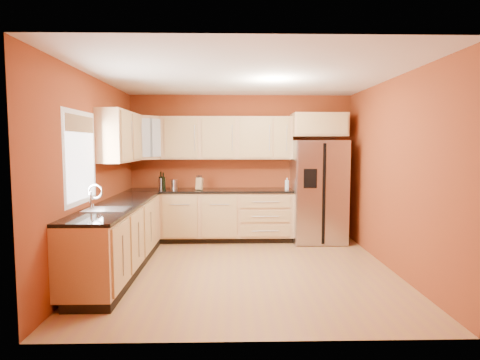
# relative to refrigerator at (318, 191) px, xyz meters

# --- Properties ---
(floor) EXTENTS (4.00, 4.00, 0.00)m
(floor) POSITION_rel_refrigerator_xyz_m (-1.35, -1.62, -0.89)
(floor) COLOR #AE7E43
(floor) RESTS_ON ground
(ceiling) EXTENTS (4.00, 4.00, 0.00)m
(ceiling) POSITION_rel_refrigerator_xyz_m (-1.35, -1.62, 1.71)
(ceiling) COLOR silver
(ceiling) RESTS_ON wall_back
(wall_back) EXTENTS (4.00, 0.04, 2.60)m
(wall_back) POSITION_rel_refrigerator_xyz_m (-1.35, 0.38, 0.41)
(wall_back) COLOR maroon
(wall_back) RESTS_ON floor
(wall_front) EXTENTS (4.00, 0.04, 2.60)m
(wall_front) POSITION_rel_refrigerator_xyz_m (-1.35, -3.62, 0.41)
(wall_front) COLOR maroon
(wall_front) RESTS_ON floor
(wall_left) EXTENTS (0.04, 4.00, 2.60)m
(wall_left) POSITION_rel_refrigerator_xyz_m (-3.35, -1.62, 0.41)
(wall_left) COLOR maroon
(wall_left) RESTS_ON floor
(wall_right) EXTENTS (0.04, 4.00, 2.60)m
(wall_right) POSITION_rel_refrigerator_xyz_m (0.65, -1.62, 0.41)
(wall_right) COLOR maroon
(wall_right) RESTS_ON floor
(base_cabinets_back) EXTENTS (2.90, 0.60, 0.88)m
(base_cabinets_back) POSITION_rel_refrigerator_xyz_m (-1.90, 0.07, -0.45)
(base_cabinets_back) COLOR tan
(base_cabinets_back) RESTS_ON floor
(base_cabinets_left) EXTENTS (0.60, 2.80, 0.88)m
(base_cabinets_left) POSITION_rel_refrigerator_xyz_m (-3.05, -1.62, -0.45)
(base_cabinets_left) COLOR tan
(base_cabinets_left) RESTS_ON floor
(countertop_back) EXTENTS (2.90, 0.62, 0.04)m
(countertop_back) POSITION_rel_refrigerator_xyz_m (-1.90, 0.06, 0.01)
(countertop_back) COLOR black
(countertop_back) RESTS_ON base_cabinets_back
(countertop_left) EXTENTS (0.62, 2.80, 0.04)m
(countertop_left) POSITION_rel_refrigerator_xyz_m (-3.04, -1.62, 0.01)
(countertop_left) COLOR black
(countertop_left) RESTS_ON base_cabinets_left
(upper_cabinets_back) EXTENTS (2.30, 0.33, 0.75)m
(upper_cabinets_back) POSITION_rel_refrigerator_xyz_m (-1.60, 0.21, 0.94)
(upper_cabinets_back) COLOR tan
(upper_cabinets_back) RESTS_ON wall_back
(upper_cabinets_left) EXTENTS (0.33, 1.35, 0.75)m
(upper_cabinets_left) POSITION_rel_refrigerator_xyz_m (-3.19, -0.90, 0.94)
(upper_cabinets_left) COLOR tan
(upper_cabinets_left) RESTS_ON wall_left
(corner_upper_cabinet) EXTENTS (0.67, 0.67, 0.75)m
(corner_upper_cabinet) POSITION_rel_refrigerator_xyz_m (-3.02, 0.04, 0.94)
(corner_upper_cabinet) COLOR tan
(corner_upper_cabinet) RESTS_ON wall_back
(over_fridge_cabinet) EXTENTS (0.92, 0.60, 0.40)m
(over_fridge_cabinet) POSITION_rel_refrigerator_xyz_m (0.00, 0.07, 1.16)
(over_fridge_cabinet) COLOR tan
(over_fridge_cabinet) RESTS_ON wall_back
(refrigerator) EXTENTS (0.90, 0.75, 1.78)m
(refrigerator) POSITION_rel_refrigerator_xyz_m (0.00, 0.00, 0.00)
(refrigerator) COLOR #B5B5BA
(refrigerator) RESTS_ON floor
(window) EXTENTS (0.03, 0.90, 1.00)m
(window) POSITION_rel_refrigerator_xyz_m (-3.33, -2.12, 0.66)
(window) COLOR white
(window) RESTS_ON wall_left
(sink_faucet) EXTENTS (0.50, 0.42, 0.30)m
(sink_faucet) POSITION_rel_refrigerator_xyz_m (-3.04, -2.12, 0.18)
(sink_faucet) COLOR silver
(sink_faucet) RESTS_ON countertop_left
(canister_left) EXTENTS (0.13, 0.13, 0.17)m
(canister_left) POSITION_rel_refrigerator_xyz_m (-2.53, 0.11, 0.12)
(canister_left) COLOR #B5B5BA
(canister_left) RESTS_ON countertop_back
(canister_right) EXTENTS (0.15, 0.15, 0.20)m
(canister_right) POSITION_rel_refrigerator_xyz_m (-2.75, 0.10, 0.13)
(canister_right) COLOR #B5B5BA
(canister_right) RESTS_ON countertop_back
(wine_bottle_a) EXTENTS (0.08, 0.08, 0.31)m
(wine_bottle_a) POSITION_rel_refrigerator_xyz_m (-2.77, 0.09, 0.19)
(wine_bottle_a) COLOR black
(wine_bottle_a) RESTS_ON countertop_back
(wine_bottle_b) EXTENTS (0.08, 0.08, 0.30)m
(wine_bottle_b) POSITION_rel_refrigerator_xyz_m (-2.72, 0.06, 0.18)
(wine_bottle_b) COLOR black
(wine_bottle_b) RESTS_ON countertop_back
(knife_block) EXTENTS (0.13, 0.12, 0.21)m
(knife_block) POSITION_rel_refrigerator_xyz_m (-2.09, 0.02, 0.13)
(knife_block) COLOR #A68050
(knife_block) RESTS_ON countertop_back
(soap_dispenser) EXTENTS (0.08, 0.08, 0.21)m
(soap_dispenser) POSITION_rel_refrigerator_xyz_m (-0.55, 0.02, 0.13)
(soap_dispenser) COLOR silver
(soap_dispenser) RESTS_ON countertop_back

